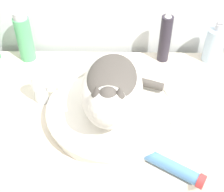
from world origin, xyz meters
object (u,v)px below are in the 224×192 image
at_px(faucet, 42,86).
at_px(hairspray_can_black, 165,38).
at_px(mouthwash_bottle, 24,37).
at_px(cat, 112,88).
at_px(cream_tube, 174,168).
at_px(soap_pump_bottle, 214,45).

height_order(faucet, hairspray_can_black, hairspray_can_black).
bearing_deg(mouthwash_bottle, cat, -44.59).
distance_m(mouthwash_bottle, cream_tube, 0.73).
bearing_deg(mouthwash_bottle, hairspray_can_black, 0.00).
distance_m(cat, soap_pump_bottle, 0.51).
relative_size(mouthwash_bottle, soap_pump_bottle, 1.18).
xyz_separation_m(mouthwash_bottle, cream_tube, (0.51, -0.52, -0.08)).
height_order(mouthwash_bottle, hairspray_can_black, hairspray_can_black).
bearing_deg(cream_tube, hairspray_can_black, 87.39).
distance_m(hairspray_can_black, soap_pump_bottle, 0.19).
distance_m(hairspray_can_black, cream_tube, 0.53).
xyz_separation_m(cat, mouthwash_bottle, (-0.34, 0.33, -0.04)).
bearing_deg(hairspray_can_black, cat, -120.52).
bearing_deg(faucet, mouthwash_bottle, 130.46).
height_order(mouthwash_bottle, soap_pump_bottle, mouthwash_bottle).
height_order(soap_pump_bottle, cream_tube, soap_pump_bottle).
bearing_deg(hairspray_can_black, mouthwash_bottle, -180.00).
bearing_deg(soap_pump_bottle, faucet, -158.08).
xyz_separation_m(faucet, soap_pump_bottle, (0.61, 0.25, 0.00)).
xyz_separation_m(cat, faucet, (-0.23, 0.08, -0.07)).
relative_size(faucet, soap_pump_bottle, 0.72).
bearing_deg(hairspray_can_black, soap_pump_bottle, -0.00).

